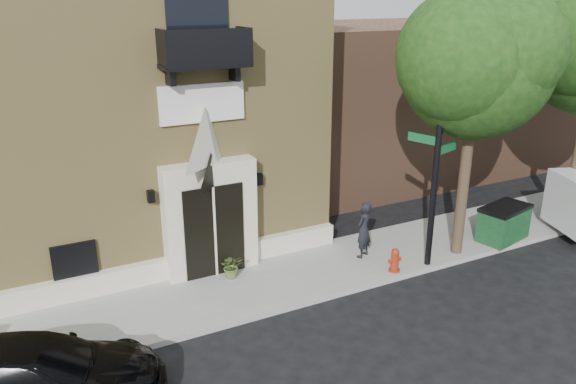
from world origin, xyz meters
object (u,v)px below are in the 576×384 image
black_sedan (34,377)px  dumpster (504,223)px  fire_hydrant (395,260)px  street_sign (437,154)px  pedestrian_near (364,230)px

black_sedan → dumpster: 13.94m
fire_hydrant → dumpster: dumpster is taller
street_sign → black_sedan: bearing=168.7°
fire_hydrant → dumpster: size_ratio=0.37×
black_sedan → street_sign: (10.60, 1.10, 2.74)m
street_sign → dumpster: (3.28, 0.24, -2.73)m
fire_hydrant → street_sign: bearing=-2.5°
street_sign → fire_hydrant: bearing=160.2°
dumpster → black_sedan: bearing=173.0°
street_sign → pedestrian_near: size_ratio=3.81×
fire_hydrant → pedestrian_near: pedestrian_near is taller
street_sign → dumpster: street_sign is taller
black_sedan → dumpster: size_ratio=2.61×
black_sedan → pedestrian_near: bearing=-55.6°
pedestrian_near → fire_hydrant: bearing=73.0°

